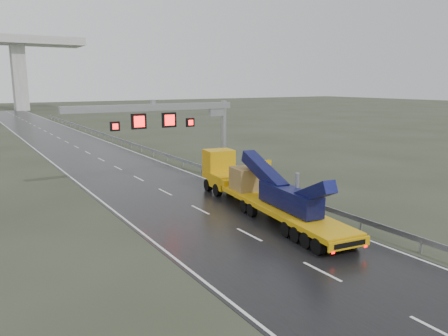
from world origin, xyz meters
TOP-DOWN VIEW (x-y plane):
  - ground at (0.00, 0.00)m, footprint 400.00×400.00m
  - road at (0.00, 40.00)m, footprint 11.00×200.00m
  - guardrail at (6.10, 30.00)m, footprint 0.20×140.00m
  - sign_gantry at (2.10, 17.99)m, footprint 14.90×1.20m
  - heavy_haul_truck at (3.55, 8.49)m, footprint 4.54×17.41m
  - exit_sign_pair at (7.10, 12.30)m, footprint 1.48×0.50m
  - striped_barrier at (8.00, 17.79)m, footprint 0.74×0.59m

SIDE VIEW (x-z plane):
  - ground at x=0.00m, z-range 0.00..0.00m
  - road at x=0.00m, z-range 0.00..0.02m
  - striped_barrier at x=8.00m, z-range 0.00..1.10m
  - guardrail at x=6.10m, z-range 0.00..1.40m
  - heavy_haul_truck at x=3.55m, z-range -0.46..3.60m
  - exit_sign_pair at x=7.10m, z-range 0.52..3.13m
  - sign_gantry at x=2.10m, z-range 1.90..9.33m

